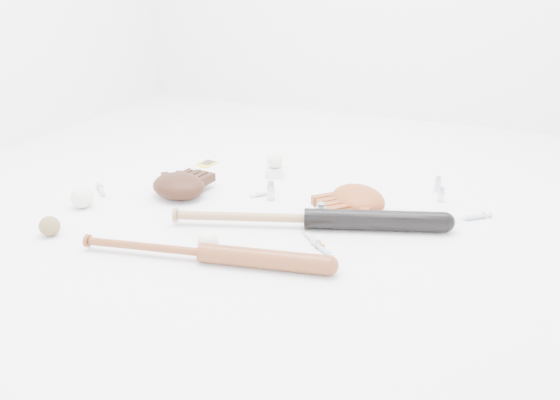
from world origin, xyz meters
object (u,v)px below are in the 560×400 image
at_px(glove_dark, 179,185).
at_px(bat_dark, 307,219).
at_px(bat_wood, 202,253).
at_px(pedestal, 275,172).

bearing_deg(glove_dark, bat_dark, 1.01).
xyz_separation_m(bat_wood, pedestal, (-0.08, 0.75, -0.01)).
xyz_separation_m(glove_dark, pedestal, (0.26, 0.35, -0.03)).
distance_m(bat_dark, bat_wood, 0.40).
height_order(bat_dark, bat_wood, bat_dark).
height_order(bat_wood, glove_dark, glove_dark).
bearing_deg(bat_dark, bat_wood, -141.91).
bearing_deg(bat_wood, bat_dark, 45.97).
bearing_deg(pedestal, bat_wood, -83.90).
bearing_deg(pedestal, bat_dark, -54.05).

